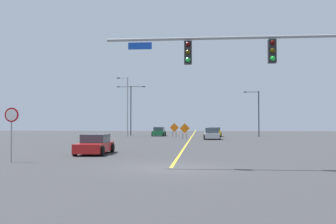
{
  "coord_description": "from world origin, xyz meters",
  "views": [
    {
      "loc": [
        1.34,
        -16.74,
        2.02
      ],
      "look_at": [
        -1.47,
        15.23,
        3.02
      ],
      "focal_mm": 39.43,
      "sensor_mm": 36.0,
      "label": 1
    }
  ],
  "objects_px": {
    "construction_sign_median_near": "(174,128)",
    "car_green_far": "(159,132)",
    "traffic_signal_assembly": "(270,62)",
    "car_red_distant": "(95,145)",
    "street_lamp_mid_right": "(257,111)",
    "street_lamp_far_right": "(127,104)",
    "car_yellow_mid": "(214,132)",
    "construction_sign_left_shoulder": "(185,129)",
    "car_silver_near": "(212,134)",
    "street_lamp_near_right": "(131,106)",
    "stop_sign": "(12,124)"
  },
  "relations": [
    {
      "from": "construction_sign_median_near",
      "to": "car_green_far",
      "type": "relative_size",
      "value": 0.54
    },
    {
      "from": "traffic_signal_assembly",
      "to": "car_red_distant",
      "type": "xyz_separation_m",
      "value": [
        -10.1,
        7.26,
        -4.16
      ]
    },
    {
      "from": "street_lamp_mid_right",
      "to": "car_red_distant",
      "type": "bearing_deg",
      "value": -115.07
    },
    {
      "from": "street_lamp_far_right",
      "to": "car_red_distant",
      "type": "bearing_deg",
      "value": -82.32
    },
    {
      "from": "street_lamp_mid_right",
      "to": "construction_sign_median_near",
      "type": "xyz_separation_m",
      "value": [
        -12.57,
        -3.34,
        -2.64
      ]
    },
    {
      "from": "street_lamp_far_right",
      "to": "car_yellow_mid",
      "type": "xyz_separation_m",
      "value": [
        13.42,
        1.82,
        -4.34
      ]
    },
    {
      "from": "street_lamp_mid_right",
      "to": "construction_sign_left_shoulder",
      "type": "height_order",
      "value": "street_lamp_mid_right"
    },
    {
      "from": "construction_sign_median_near",
      "to": "car_yellow_mid",
      "type": "xyz_separation_m",
      "value": [
        5.96,
        3.47,
        -0.65
      ]
    },
    {
      "from": "construction_sign_median_near",
      "to": "car_silver_near",
      "type": "distance_m",
      "value": 8.67
    },
    {
      "from": "car_red_distant",
      "to": "street_lamp_far_right",
      "type": "bearing_deg",
      "value": 97.68
    },
    {
      "from": "traffic_signal_assembly",
      "to": "street_lamp_mid_right",
      "type": "xyz_separation_m",
      "value": [
        5.62,
        40.86,
        -0.8
      ]
    },
    {
      "from": "construction_sign_left_shoulder",
      "to": "car_red_distant",
      "type": "bearing_deg",
      "value": -101.74
    },
    {
      "from": "car_red_distant",
      "to": "construction_sign_median_near",
      "type": "bearing_deg",
      "value": 84.06
    },
    {
      "from": "traffic_signal_assembly",
      "to": "car_silver_near",
      "type": "bearing_deg",
      "value": 93.17
    },
    {
      "from": "construction_sign_median_near",
      "to": "construction_sign_left_shoulder",
      "type": "xyz_separation_m",
      "value": [
        1.81,
        -6.42,
        -0.03
      ]
    },
    {
      "from": "street_lamp_far_right",
      "to": "car_silver_near",
      "type": "bearing_deg",
      "value": -33.8
    },
    {
      "from": "construction_sign_median_near",
      "to": "construction_sign_left_shoulder",
      "type": "distance_m",
      "value": 6.67
    },
    {
      "from": "construction_sign_median_near",
      "to": "street_lamp_mid_right",
      "type": "bearing_deg",
      "value": 14.87
    },
    {
      "from": "car_silver_near",
      "to": "car_yellow_mid",
      "type": "xyz_separation_m",
      "value": [
        0.71,
        10.33,
        -0.0
      ]
    },
    {
      "from": "car_silver_near",
      "to": "street_lamp_far_right",
      "type": "bearing_deg",
      "value": 146.2
    },
    {
      "from": "traffic_signal_assembly",
      "to": "car_yellow_mid",
      "type": "relative_size",
      "value": 2.86
    },
    {
      "from": "street_lamp_far_right",
      "to": "construction_sign_median_near",
      "type": "relative_size",
      "value": 4.37
    },
    {
      "from": "traffic_signal_assembly",
      "to": "car_silver_near",
      "type": "height_order",
      "value": "traffic_signal_assembly"
    },
    {
      "from": "street_lamp_near_right",
      "to": "construction_sign_left_shoulder",
      "type": "height_order",
      "value": "street_lamp_near_right"
    },
    {
      "from": "street_lamp_far_right",
      "to": "car_green_far",
      "type": "distance_m",
      "value": 7.11
    },
    {
      "from": "construction_sign_median_near",
      "to": "stop_sign",
      "type": "bearing_deg",
      "value": -99.57
    },
    {
      "from": "stop_sign",
      "to": "car_silver_near",
      "type": "bearing_deg",
      "value": 68.66
    },
    {
      "from": "street_lamp_mid_right",
      "to": "construction_sign_median_near",
      "type": "bearing_deg",
      "value": -165.13
    },
    {
      "from": "car_green_far",
      "to": "car_silver_near",
      "type": "distance_m",
      "value": 14.26
    },
    {
      "from": "car_green_far",
      "to": "car_yellow_mid",
      "type": "height_order",
      "value": "car_green_far"
    },
    {
      "from": "car_yellow_mid",
      "to": "construction_sign_left_shoulder",
      "type": "bearing_deg",
      "value": -112.79
    },
    {
      "from": "street_lamp_far_right",
      "to": "car_green_far",
      "type": "relative_size",
      "value": 2.36
    },
    {
      "from": "stop_sign",
      "to": "car_green_far",
      "type": "distance_m",
      "value": 40.78
    },
    {
      "from": "stop_sign",
      "to": "street_lamp_far_right",
      "type": "distance_m",
      "value": 37.55
    },
    {
      "from": "street_lamp_mid_right",
      "to": "car_red_distant",
      "type": "distance_m",
      "value": 37.25
    },
    {
      "from": "car_silver_near",
      "to": "car_yellow_mid",
      "type": "relative_size",
      "value": 1.04
    },
    {
      "from": "construction_sign_left_shoulder",
      "to": "traffic_signal_assembly",
      "type": "bearing_deg",
      "value": -80.6
    },
    {
      "from": "street_lamp_mid_right",
      "to": "car_silver_near",
      "type": "xyz_separation_m",
      "value": [
        -7.31,
        -10.2,
        -3.29
      ]
    },
    {
      "from": "construction_sign_left_shoulder",
      "to": "construction_sign_median_near",
      "type": "bearing_deg",
      "value": 105.7
    },
    {
      "from": "traffic_signal_assembly",
      "to": "car_red_distant",
      "type": "relative_size",
      "value": 2.63
    },
    {
      "from": "construction_sign_median_near",
      "to": "construction_sign_left_shoulder",
      "type": "relative_size",
      "value": 1.03
    },
    {
      "from": "car_red_distant",
      "to": "car_yellow_mid",
      "type": "relative_size",
      "value": 1.09
    },
    {
      "from": "car_red_distant",
      "to": "traffic_signal_assembly",
      "type": "bearing_deg",
      "value": -35.69
    },
    {
      "from": "car_green_far",
      "to": "street_lamp_mid_right",
      "type": "bearing_deg",
      "value": -5.73
    },
    {
      "from": "street_lamp_mid_right",
      "to": "car_green_far",
      "type": "relative_size",
      "value": 1.8
    },
    {
      "from": "traffic_signal_assembly",
      "to": "car_green_far",
      "type": "relative_size",
      "value": 2.93
    },
    {
      "from": "street_lamp_far_right",
      "to": "street_lamp_near_right",
      "type": "bearing_deg",
      "value": 94.0
    },
    {
      "from": "street_lamp_near_right",
      "to": "car_silver_near",
      "type": "height_order",
      "value": "street_lamp_near_right"
    },
    {
      "from": "traffic_signal_assembly",
      "to": "stop_sign",
      "type": "xyz_separation_m",
      "value": [
        -12.98,
        1.78,
        -2.76
      ]
    },
    {
      "from": "traffic_signal_assembly",
      "to": "street_lamp_near_right",
      "type": "xyz_separation_m",
      "value": [
        -14.77,
        44.42,
        0.27
      ]
    }
  ]
}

